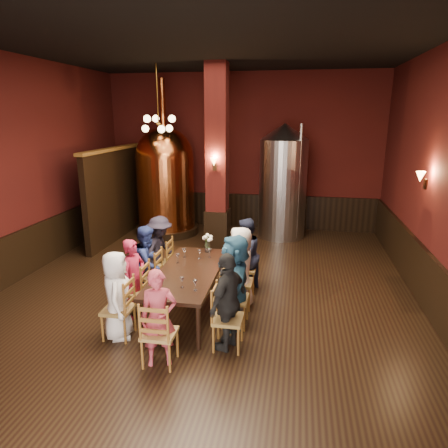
% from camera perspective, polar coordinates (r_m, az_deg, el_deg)
% --- Properties ---
extents(room, '(10.00, 10.02, 4.50)m').
position_cam_1_polar(room, '(7.07, -3.14, 6.67)').
color(room, black).
rests_on(room, ground).
extents(wainscot_right, '(0.08, 9.90, 1.00)m').
position_cam_1_polar(wainscot_right, '(7.70, 27.39, -7.91)').
color(wainscot_right, black).
rests_on(wainscot_right, ground).
extents(wainscot_back, '(7.90, 0.08, 1.00)m').
position_cam_1_polar(wainscot_back, '(12.19, 2.48, 1.98)').
color(wainscot_back, black).
rests_on(wainscot_back, ground).
extents(wainscot_left, '(0.08, 9.90, 1.00)m').
position_cam_1_polar(wainscot_left, '(9.25, -27.62, -4.18)').
color(wainscot_left, black).
rests_on(wainscot_left, ground).
extents(column, '(0.58, 0.58, 4.50)m').
position_cam_1_polar(column, '(9.84, -0.97, 9.14)').
color(column, '#44110E').
rests_on(column, ground).
extents(partition, '(0.22, 3.50, 2.40)m').
position_cam_1_polar(partition, '(11.31, -15.12, 4.03)').
color(partition, black).
rests_on(partition, ground).
extents(pendant_cluster, '(0.90, 0.90, 1.70)m').
position_cam_1_polar(pendant_cluster, '(10.29, -9.34, 13.96)').
color(pendant_cluster, '#A57226').
rests_on(pendant_cluster, room).
extents(sconce_wall, '(0.20, 0.20, 0.36)m').
position_cam_1_polar(sconce_wall, '(7.99, 26.90, 5.68)').
color(sconce_wall, black).
rests_on(sconce_wall, room).
extents(sconce_column, '(0.20, 0.20, 0.36)m').
position_cam_1_polar(sconce_column, '(9.56, -1.33, 8.65)').
color(sconce_column, black).
rests_on(sconce_column, column).
extents(dining_table, '(1.03, 2.41, 0.75)m').
position_cam_1_polar(dining_table, '(6.89, -5.08, -7.12)').
color(dining_table, black).
rests_on(dining_table, ground).
extents(chair_0, '(0.46, 0.46, 0.92)m').
position_cam_1_polar(chair_0, '(6.41, -14.93, -11.66)').
color(chair_0, olive).
rests_on(chair_0, ground).
extents(person_0, '(0.63, 0.78, 1.38)m').
position_cam_1_polar(person_0, '(6.31, -15.07, -9.80)').
color(person_0, white).
rests_on(person_0, ground).
extents(chair_1, '(0.46, 0.46, 0.92)m').
position_cam_1_polar(chair_1, '(6.95, -12.62, -9.27)').
color(chair_1, olive).
rests_on(chair_1, ground).
extents(person_1, '(0.46, 0.57, 1.36)m').
position_cam_1_polar(person_1, '(6.87, -12.73, -7.61)').
color(person_1, '#AA1D3D').
rests_on(person_1, ground).
extents(chair_2, '(0.46, 0.46, 0.92)m').
position_cam_1_polar(chair_2, '(7.51, -10.71, -7.25)').
color(chair_2, olive).
rests_on(chair_2, ground).
extents(person_2, '(0.34, 0.69, 1.41)m').
position_cam_1_polar(person_2, '(7.43, -10.80, -5.52)').
color(person_2, navy).
rests_on(person_2, ground).
extents(chair_3, '(0.46, 0.46, 0.92)m').
position_cam_1_polar(chair_3, '(8.10, -9.06, -5.48)').
color(chair_3, olive).
rests_on(chair_3, ground).
extents(person_3, '(0.63, 0.97, 1.41)m').
position_cam_1_polar(person_3, '(8.01, -9.13, -3.83)').
color(person_3, black).
rests_on(person_3, ground).
extents(chair_4, '(0.46, 0.46, 0.92)m').
position_cam_1_polar(chair_4, '(5.94, 0.58, -13.36)').
color(chair_4, olive).
rests_on(chair_4, ground).
extents(person_4, '(0.64, 0.93, 1.47)m').
position_cam_1_polar(person_4, '(5.81, 0.58, -11.00)').
color(person_4, black).
rests_on(person_4, ground).
extents(chair_5, '(0.46, 0.46, 0.92)m').
position_cam_1_polar(chair_5, '(6.53, 1.56, -10.58)').
color(chair_5, olive).
rests_on(chair_5, ground).
extents(person_5, '(0.82, 1.49, 1.53)m').
position_cam_1_polar(person_5, '(6.40, 1.58, -8.11)').
color(person_5, '#2A5D80').
rests_on(person_5, ground).
extents(chair_6, '(0.46, 0.46, 0.92)m').
position_cam_1_polar(chair_6, '(7.12, 2.35, -8.29)').
color(chair_6, olive).
rests_on(chair_6, ground).
extents(person_6, '(0.49, 0.73, 1.47)m').
position_cam_1_polar(person_6, '(7.02, 2.38, -6.25)').
color(person_6, silver).
rests_on(person_6, ground).
extents(chair_7, '(0.46, 0.46, 0.92)m').
position_cam_1_polar(chair_7, '(7.73, 3.02, -6.32)').
color(chair_7, olive).
rests_on(chair_7, ground).
extents(person_7, '(0.57, 0.78, 1.45)m').
position_cam_1_polar(person_7, '(7.64, 3.05, -4.49)').
color(person_7, '#1C2239').
rests_on(person_7, ground).
extents(chair_8, '(0.46, 0.46, 0.92)m').
position_cam_1_polar(chair_8, '(5.66, -9.20, -15.11)').
color(chair_8, olive).
rests_on(chair_8, ground).
extents(person_8, '(0.58, 0.47, 1.36)m').
position_cam_1_polar(person_8, '(5.56, -9.30, -13.16)').
color(person_8, '#B33B4C').
rests_on(person_8, ground).
extents(copper_kettle, '(1.89, 1.89, 4.25)m').
position_cam_1_polar(copper_kettle, '(11.42, -8.35, 6.29)').
color(copper_kettle, black).
rests_on(copper_kettle, ground).
extents(steel_vessel, '(1.33, 1.33, 3.11)m').
position_cam_1_polar(steel_vessel, '(11.07, 8.42, 6.02)').
color(steel_vessel, '#B2B2B7').
rests_on(steel_vessel, ground).
extents(rose_vase, '(0.21, 0.21, 0.36)m').
position_cam_1_polar(rose_vase, '(7.67, -2.38, -2.32)').
color(rose_vase, white).
rests_on(rose_vase, dining_table).
extents(wine_glass_0, '(0.07, 0.07, 0.17)m').
position_cam_1_polar(wine_glass_0, '(6.18, -9.62, -8.51)').
color(wine_glass_0, white).
rests_on(wine_glass_0, dining_table).
extents(wine_glass_1, '(0.07, 0.07, 0.17)m').
position_cam_1_polar(wine_glass_1, '(7.46, -5.69, -4.13)').
color(wine_glass_1, white).
rests_on(wine_glass_1, dining_table).
extents(wine_glass_2, '(0.07, 0.07, 0.17)m').
position_cam_1_polar(wine_glass_2, '(7.20, -6.64, -4.89)').
color(wine_glass_2, white).
rests_on(wine_glass_2, dining_table).
extents(wine_glass_3, '(0.07, 0.07, 0.17)m').
position_cam_1_polar(wine_glass_3, '(6.08, -4.13, -8.73)').
color(wine_glass_3, white).
rests_on(wine_glass_3, dining_table).
extents(wine_glass_4, '(0.07, 0.07, 0.17)m').
position_cam_1_polar(wine_glass_4, '(7.36, -3.51, -4.35)').
color(wine_glass_4, white).
rests_on(wine_glass_4, dining_table).
extents(wine_glass_5, '(0.07, 0.07, 0.17)m').
position_cam_1_polar(wine_glass_5, '(6.20, -6.01, -8.30)').
color(wine_glass_5, white).
rests_on(wine_glass_5, dining_table).
extents(wine_glass_6, '(0.07, 0.07, 0.17)m').
position_cam_1_polar(wine_glass_6, '(7.42, -2.06, -4.18)').
color(wine_glass_6, white).
rests_on(wine_glass_6, dining_table).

